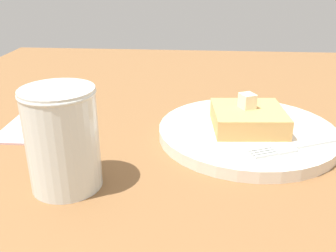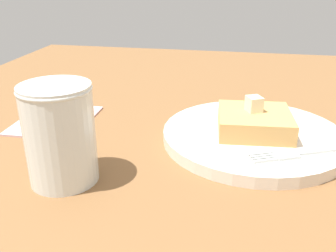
# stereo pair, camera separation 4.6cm
# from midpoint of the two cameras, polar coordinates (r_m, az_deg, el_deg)

# --- Properties ---
(table_surface) EXTENTS (1.12, 1.12, 0.03)m
(table_surface) POSITION_cam_midpoint_polar(r_m,az_deg,el_deg) (0.58, 4.81, -1.50)
(table_surface) COLOR brown
(table_surface) RESTS_ON ground
(plate) EXTENTS (0.25, 0.25, 0.02)m
(plate) POSITION_cam_midpoint_polar(r_m,az_deg,el_deg) (0.54, 9.57, -0.90)
(plate) COLOR silver
(plate) RESTS_ON table_surface
(toast_slice_center) EXTENTS (0.10, 0.10, 0.03)m
(toast_slice_center) POSITION_cam_midpoint_polar(r_m,az_deg,el_deg) (0.53, 9.72, 1.11)
(toast_slice_center) COLOR tan
(toast_slice_center) RESTS_ON plate
(butter_pat_primary) EXTENTS (0.03, 0.03, 0.02)m
(butter_pat_primary) POSITION_cam_midpoint_polar(r_m,az_deg,el_deg) (0.53, 9.57, 3.74)
(butter_pat_primary) COLOR #F3ECC2
(butter_pat_primary) RESTS_ON toast_slice_center
(fork) EXTENTS (0.08, 0.15, 0.00)m
(fork) POSITION_cam_midpoint_polar(r_m,az_deg,el_deg) (0.49, 16.90, -3.01)
(fork) COLOR silver
(fork) RESTS_ON plate
(syrup_jar) EXTENTS (0.08, 0.08, 0.11)m
(syrup_jar) POSITION_cam_midpoint_polar(r_m,az_deg,el_deg) (0.42, -18.78, -2.34)
(syrup_jar) COLOR #4C1E0D
(syrup_jar) RESTS_ON table_surface
(napkin) EXTENTS (0.14, 0.11, 0.00)m
(napkin) POSITION_cam_midpoint_polar(r_m,az_deg,el_deg) (0.61, -20.46, 0.09)
(napkin) COLOR beige
(napkin) RESTS_ON table_surface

